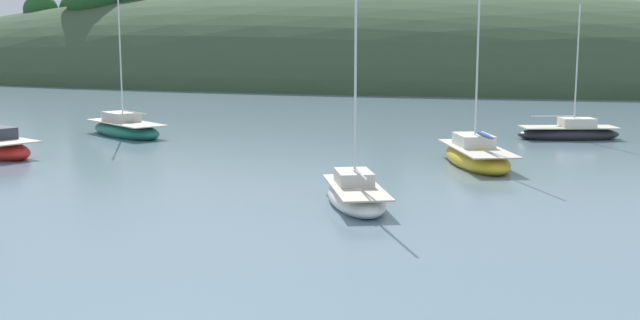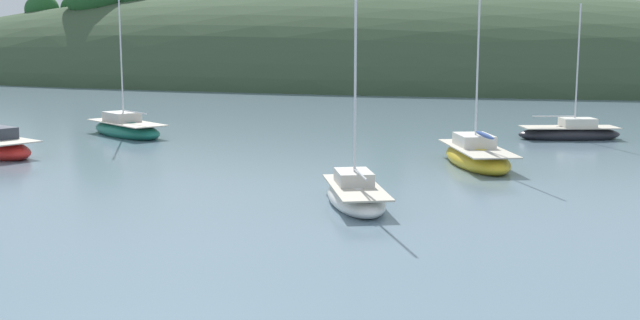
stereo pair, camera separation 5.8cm
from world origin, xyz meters
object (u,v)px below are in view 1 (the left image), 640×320
sailboat_cream_ketch (356,195)px  sailboat_yellow_far (476,156)px  sailboat_blue_center (126,129)px  sailboat_red_portside (569,133)px

sailboat_cream_ketch → sailboat_yellow_far: bearing=74.4°
sailboat_yellow_far → sailboat_blue_center: size_ratio=0.86×
sailboat_blue_center → sailboat_yellow_far: bearing=-10.8°
sailboat_cream_ketch → sailboat_yellow_far: size_ratio=0.83×
sailboat_yellow_far → sailboat_red_portside: (3.89, 11.52, -0.05)m
sailboat_yellow_far → sailboat_cream_ketch: bearing=-105.6°
sailboat_blue_center → sailboat_red_portside: bearing=15.9°
sailboat_cream_ketch → sailboat_red_portside: (6.76, 21.77, 0.02)m
sailboat_red_portside → sailboat_blue_center: 26.80m
sailboat_yellow_far → sailboat_red_portside: size_ratio=1.12×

